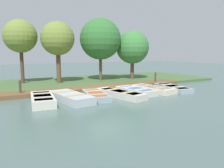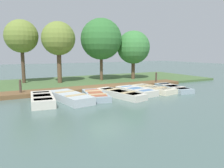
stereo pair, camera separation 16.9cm
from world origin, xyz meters
name	(u,v)px [view 1 (the left image)]	position (x,y,z in m)	size (l,w,h in m)	color
ground_plane	(106,92)	(0.00, 0.00, 0.00)	(80.00, 80.00, 0.00)	#4C6660
shore_bank	(80,82)	(-5.00, 0.00, 0.09)	(8.00, 24.00, 0.18)	#476638
dock_walkway	(98,88)	(-1.27, 0.00, 0.12)	(1.52, 13.96, 0.25)	brown
rowboat_0	(43,99)	(1.17, -4.35, 0.22)	(3.11, 1.48, 0.44)	beige
rowboat_1	(71,97)	(1.35, -2.89, 0.22)	(3.47, 1.73, 0.44)	#B2BCC1
rowboat_2	(96,95)	(1.27, -1.35, 0.16)	(3.12, 1.67, 0.34)	#8C9EA8
rowboat_3	(120,94)	(1.68, 0.07, 0.19)	(3.63, 1.75, 0.38)	beige
rowboat_4	(136,91)	(1.32, 1.48, 0.19)	(2.97, 1.59, 0.38)	beige
rowboat_5	(153,89)	(1.23, 2.92, 0.18)	(3.27, 1.76, 0.36)	beige
rowboat_6	(172,88)	(1.42, 4.52, 0.16)	(3.39, 1.53, 0.33)	#8C9EA8
mooring_post_near	(20,88)	(-1.20, -5.17, 0.53)	(0.14, 0.14, 1.04)	#47382D
mooring_post_far	(155,78)	(-1.20, 5.15, 0.53)	(0.14, 0.14, 1.04)	#47382D
park_tree_far_left	(20,37)	(-6.09, -4.46, 3.87)	(2.60, 2.60, 5.20)	#4C3828
park_tree_left	(58,39)	(-4.82, -1.85, 3.69)	(2.67, 2.67, 5.07)	brown
park_tree_center	(100,39)	(-4.70, 1.84, 3.77)	(3.56, 3.56, 5.56)	brown
park_tree_right	(132,47)	(-4.23, 4.89, 3.08)	(3.02, 3.02, 4.61)	brown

